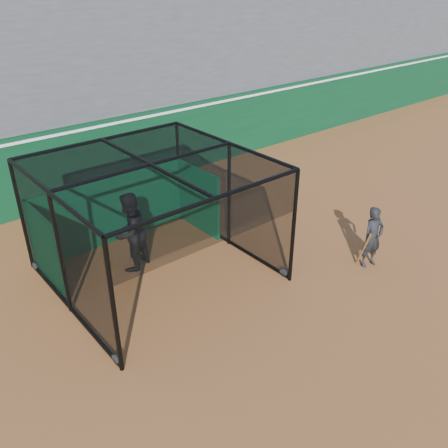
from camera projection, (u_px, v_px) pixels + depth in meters
ground at (263, 322)px, 10.27m from camera, size 120.00×120.00×0.00m
outfield_wall at (83, 160)px, 15.42m from camera, size 50.00×0.50×2.50m
grandstand at (23, 44)px, 16.47m from camera, size 50.00×7.85×8.95m
batting_cage at (154, 222)px, 11.27m from camera, size 4.74×4.73×2.91m
batter at (130, 232)px, 11.70m from camera, size 1.23×1.11×2.05m
on_deck_player at (373, 237)px, 11.91m from camera, size 0.66×0.50×1.62m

